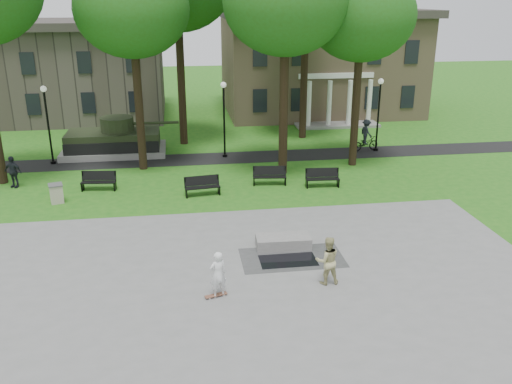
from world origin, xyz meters
TOP-DOWN VIEW (x-y plane):
  - ground at (0.00, 0.00)m, footprint 120.00×120.00m
  - plaza at (0.00, -5.00)m, footprint 22.00×16.00m
  - footpath at (0.00, 12.00)m, footprint 44.00×2.60m
  - building_right at (10.00, 26.00)m, footprint 17.00×12.00m
  - building_left at (-11.00, 26.50)m, footprint 15.00×10.00m
  - tree_1 at (-4.50, 10.50)m, footprint 6.20×6.20m
  - tree_2 at (3.50, 8.50)m, footprint 6.60×6.60m
  - tree_3 at (8.00, 9.50)m, footprint 6.00×6.00m
  - lamp_left at (-10.00, 12.30)m, footprint 0.36×0.36m
  - lamp_mid at (0.50, 12.30)m, footprint 0.36×0.36m
  - lamp_right at (10.50, 12.30)m, footprint 0.36×0.36m
  - tank_monument at (-6.46, 14.00)m, footprint 7.45×3.40m
  - puddle at (1.62, -2.39)m, footprint 2.20×1.20m
  - concrete_block at (1.67, -1.13)m, footprint 2.24×1.08m
  - skateboard at (-1.34, -4.66)m, footprint 0.80×0.41m
  - skateboarder at (-1.25, -4.63)m, footprint 0.71×0.59m
  - friend_watching at (2.63, -4.28)m, footprint 0.87×0.68m
  - pedestrian_walker at (-11.15, 8.15)m, footprint 1.09×0.79m
  - cyclist at (9.83, 12.47)m, footprint 1.96×1.16m
  - park_bench_0 at (-6.63, 7.06)m, footprint 1.84×0.75m
  - park_bench_1 at (-1.26, 5.47)m, footprint 1.84×0.75m
  - park_bench_2 at (2.41, 6.62)m, footprint 1.84×0.72m
  - park_bench_3 at (5.15, 5.87)m, footprint 1.82×0.64m
  - trash_bin at (-8.45, 5.43)m, footprint 0.82×0.82m

SIDE VIEW (x-z plane):
  - ground at x=0.00m, z-range 0.00..0.00m
  - footpath at x=0.00m, z-range 0.00..0.01m
  - plaza at x=0.00m, z-range 0.00..0.02m
  - puddle at x=1.62m, z-range 0.02..0.02m
  - skateboard at x=-1.34m, z-range 0.02..0.09m
  - concrete_block at x=1.67m, z-range 0.02..0.47m
  - trash_bin at x=-8.45m, z-range 0.01..0.97m
  - park_bench_0 at x=-6.63m, z-range 0.02..1.02m
  - park_bench_1 at x=-1.26m, z-range 0.02..1.02m
  - park_bench_2 at x=2.41m, z-range 0.02..1.02m
  - park_bench_3 at x=5.15m, z-range 0.02..1.02m
  - cyclist at x=9.83m, z-range -0.19..1.89m
  - skateboarder at x=-1.25m, z-range 0.02..1.69m
  - tank_monument at x=-6.46m, z-range -0.34..2.06m
  - pedestrian_walker at x=-11.15m, z-range 0.00..1.72m
  - friend_watching at x=2.63m, z-range 0.02..1.79m
  - lamp_left at x=-10.00m, z-range 0.43..5.16m
  - lamp_mid at x=0.50m, z-range 0.43..5.16m
  - lamp_right at x=10.50m, z-range 0.43..5.16m
  - building_left at x=-11.00m, z-range 0.00..7.20m
  - building_right at x=10.00m, z-range 0.04..8.64m
  - tree_3 at x=8.00m, z-range 3.00..14.19m
  - tree_1 at x=-4.50m, z-range 3.14..14.77m
  - tree_2 at x=3.50m, z-range 3.23..15.40m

